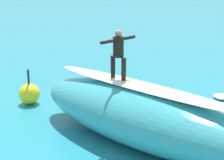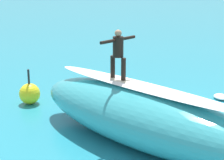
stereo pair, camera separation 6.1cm
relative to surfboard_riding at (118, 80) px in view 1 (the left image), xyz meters
The scene contains 11 objects.
ground_plane 2.70m from the surfboard_riding, 112.14° to the right, with size 120.00×120.00×0.00m, color teal.
wave_crest 1.32m from the surfboard_riding, 161.46° to the left, with size 8.00×2.36×1.73m, color teal.
wave_foam_lip 0.96m from the surfboard_riding, 161.46° to the left, with size 6.80×0.83×0.08m, color white.
surfboard_riding is the anchor object (origin of this frame).
surfer_riding 0.91m from the surfboard_riding, 90.00° to the right, with size 0.57×1.34×1.48m.
surfboard_paddling 3.67m from the surfboard_riding, 58.83° to the right, with size 2.24×0.54×0.08m, color yellow.
surfer_paddling 3.49m from the surfboard_riding, 60.17° to the right, with size 1.67×0.97×0.32m.
buoy_marker 4.57m from the surfboard_riding, 15.98° to the right, with size 0.79×0.79×1.35m.
foam_patch_near 3.79m from the surfboard_riding, 91.74° to the right, with size 1.07×0.98×0.13m, color white.
foam_patch_mid 5.61m from the surfboard_riding, 115.76° to the right, with size 0.70×0.56×0.17m, color white.
foam_patch_far 2.98m from the surfboard_riding, 56.20° to the right, with size 0.53×0.44×0.17m, color white.
Camera 1 is at (-3.85, 12.43, 5.14)m, focal length 64.12 mm.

